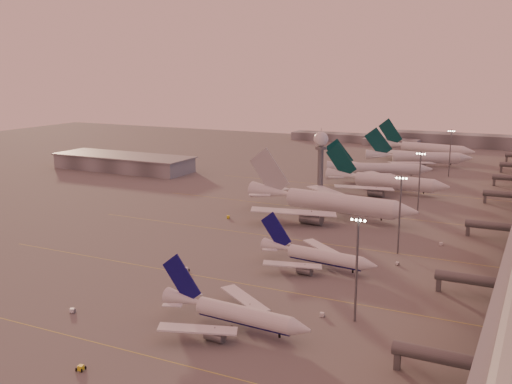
% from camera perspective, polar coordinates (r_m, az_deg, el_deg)
% --- Properties ---
extents(ground, '(700.00, 700.00, 0.00)m').
position_cam_1_polar(ground, '(167.59, -10.14, -8.42)').
color(ground, '#5A5757').
rests_on(ground, ground).
extents(taxiway_markings, '(180.00, 185.25, 0.02)m').
position_cam_1_polar(taxiway_markings, '(201.30, 6.44, -4.80)').
color(taxiway_markings, gold).
rests_on(taxiway_markings, ground).
extents(hangar, '(82.00, 27.00, 8.50)m').
position_cam_1_polar(hangar, '(345.68, -12.52, 2.78)').
color(hangar, '#5C5E63').
rests_on(hangar, ground).
extents(radar_tower, '(6.40, 6.40, 31.10)m').
position_cam_1_polar(radar_tower, '(264.09, 6.19, 3.87)').
color(radar_tower, '#5B5D63').
rests_on(radar_tower, ground).
extents(mast_a, '(3.60, 0.56, 25.00)m').
position_cam_1_polar(mast_a, '(138.12, 9.57, -6.83)').
color(mast_a, '#5B5D63').
rests_on(mast_a, ground).
extents(mast_b, '(3.60, 0.56, 25.00)m').
position_cam_1_polar(mast_b, '(190.14, 13.53, -1.78)').
color(mast_b, '#5B5D63').
rests_on(mast_b, ground).
extents(mast_c, '(3.60, 0.56, 25.00)m').
position_cam_1_polar(mast_c, '(243.87, 15.30, 1.12)').
color(mast_c, '#5B5D63').
rests_on(mast_c, ground).
extents(mast_d, '(3.60, 0.56, 25.00)m').
position_cam_1_polar(mast_d, '(331.93, 18.00, 3.75)').
color(mast_d, '#5B5D63').
rests_on(mast_d, ground).
extents(distant_horizon, '(165.00, 37.50, 9.00)m').
position_cam_1_polar(distant_horizon, '(463.25, 14.69, 4.89)').
color(distant_horizon, '#5C5E63').
rests_on(distant_horizon, ground).
extents(narrowbody_near, '(38.52, 30.69, 15.04)m').
position_cam_1_polar(narrowbody_near, '(136.53, -2.11, -11.70)').
color(narrowbody_near, silver).
rests_on(narrowbody_near, ground).
extents(narrowbody_mid, '(37.69, 29.94, 14.74)m').
position_cam_1_polar(narrowbody_mid, '(176.11, 5.85, -6.25)').
color(narrowbody_mid, silver).
rests_on(narrowbody_mid, ground).
extents(widebody_white, '(71.62, 57.14, 25.21)m').
position_cam_1_polar(widebody_white, '(234.29, 7.01, -1.31)').
color(widebody_white, silver).
rests_on(widebody_white, ground).
extents(greentail_a, '(59.65, 48.03, 21.66)m').
position_cam_1_polar(greentail_a, '(284.33, 12.27, 0.74)').
color(greentail_a, silver).
rests_on(greentail_a, ground).
extents(greentail_b, '(53.72, 42.68, 20.23)m').
position_cam_1_polar(greentail_b, '(321.17, 11.67, 1.99)').
color(greentail_b, silver).
rests_on(greentail_b, ground).
extents(greentail_c, '(60.12, 47.85, 22.47)m').
position_cam_1_polar(greentail_c, '(362.44, 15.22, 3.00)').
color(greentail_c, silver).
rests_on(greentail_c, ground).
extents(greentail_d, '(64.34, 51.51, 23.56)m').
position_cam_1_polar(greentail_d, '(401.05, 15.82, 3.82)').
color(greentail_d, silver).
rests_on(greentail_d, ground).
extents(gsv_truck_a, '(5.96, 3.84, 2.27)m').
position_cam_1_polar(gsv_truck_a, '(151.45, -16.95, -10.56)').
color(gsv_truck_a, white).
rests_on(gsv_truck_a, ground).
extents(gsv_tug_near, '(2.45, 3.66, 0.98)m').
position_cam_1_polar(gsv_tug_near, '(125.23, -16.34, -15.80)').
color(gsv_tug_near, yellow).
rests_on(gsv_tug_near, ground).
extents(gsv_catering_a, '(4.83, 2.61, 3.81)m').
position_cam_1_polar(gsv_catering_a, '(143.66, 6.41, -11.03)').
color(gsv_catering_a, white).
rests_on(gsv_catering_a, ground).
extents(gsv_tug_mid, '(4.14, 3.34, 1.03)m').
position_cam_1_polar(gsv_tug_mid, '(174.05, -6.70, -7.34)').
color(gsv_tug_mid, white).
rests_on(gsv_tug_mid, ground).
extents(gsv_truck_b, '(5.02, 2.37, 1.95)m').
position_cam_1_polar(gsv_truck_b, '(182.45, 13.42, -6.53)').
color(gsv_truck_b, white).
rests_on(gsv_truck_b, ground).
extents(gsv_truck_c, '(6.13, 4.40, 2.34)m').
position_cam_1_polar(gsv_truck_c, '(230.63, -2.55, -2.26)').
color(gsv_truck_c, yellow).
rests_on(gsv_truck_c, ground).
extents(gsv_catering_b, '(5.15, 3.85, 3.86)m').
position_cam_1_polar(gsv_catering_b, '(205.50, 17.28, -4.38)').
color(gsv_catering_b, white).
rests_on(gsv_catering_b, ground).
extents(gsv_tug_far, '(4.33, 4.24, 1.08)m').
position_cam_1_polar(gsv_tug_far, '(250.19, 6.60, -1.35)').
color(gsv_tug_far, white).
rests_on(gsv_tug_far, ground).
extents(gsv_truck_d, '(2.30, 5.15, 2.01)m').
position_cam_1_polar(gsv_truck_d, '(273.96, 2.74, -0.01)').
color(gsv_truck_d, white).
rests_on(gsv_truck_d, ground).
extents(gsv_tug_hangar, '(3.37, 2.29, 0.90)m').
position_cam_1_polar(gsv_tug_hangar, '(298.80, 15.41, 0.46)').
color(gsv_tug_hangar, white).
rests_on(gsv_tug_hangar, ground).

